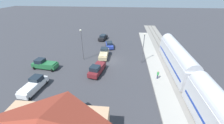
{
  "coord_description": "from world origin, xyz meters",
  "views": [
    {
      "loc": [
        -2.96,
        29.31,
        15.67
      ],
      "look_at": [
        -0.45,
        2.59,
        1.0
      ],
      "focal_mm": 22.12,
      "sensor_mm": 36.0,
      "label": 1
    }
  ],
  "objects_px": {
    "pedestrian_on_platform": "(158,74)",
    "pickup_maroon": "(97,69)",
    "sedan_blue": "(109,45)",
    "pickup_white": "(34,85)",
    "pickup_tan": "(104,53)",
    "light_pole_lot_center": "(82,41)",
    "sedan_black": "(103,37)",
    "light_pole_near_platform": "(144,45)",
    "pickup_green": "(44,64)"
  },
  "relations": [
    {
      "from": "pedestrian_on_platform",
      "to": "sedan_blue",
      "type": "distance_m",
      "value": 18.51
    },
    {
      "from": "pickup_tan",
      "to": "light_pole_near_platform",
      "type": "height_order",
      "value": "light_pole_near_platform"
    },
    {
      "from": "pedestrian_on_platform",
      "to": "pickup_tan",
      "type": "bearing_deg",
      "value": -37.17
    },
    {
      "from": "pedestrian_on_platform",
      "to": "sedan_black",
      "type": "xyz_separation_m",
      "value": [
        13.69,
        -21.55,
        -0.4
      ]
    },
    {
      "from": "sedan_blue",
      "to": "pickup_green",
      "type": "bearing_deg",
      "value": 45.62
    },
    {
      "from": "pedestrian_on_platform",
      "to": "light_pole_near_platform",
      "type": "distance_m",
      "value": 7.75
    },
    {
      "from": "pickup_white",
      "to": "sedan_black",
      "type": "bearing_deg",
      "value": -106.42
    },
    {
      "from": "sedan_black",
      "to": "light_pole_near_platform",
      "type": "xyz_separation_m",
      "value": [
        -11.38,
        14.91,
        3.66
      ]
    },
    {
      "from": "light_pole_lot_center",
      "to": "pickup_tan",
      "type": "bearing_deg",
      "value": -159.62
    },
    {
      "from": "light_pole_lot_center",
      "to": "sedan_black",
      "type": "bearing_deg",
      "value": -99.88
    },
    {
      "from": "pedestrian_on_platform",
      "to": "pickup_tan",
      "type": "height_order",
      "value": "pickup_tan"
    },
    {
      "from": "pickup_green",
      "to": "light_pole_near_platform",
      "type": "bearing_deg",
      "value": -167.9
    },
    {
      "from": "pedestrian_on_platform",
      "to": "pickup_white",
      "type": "relative_size",
      "value": 0.31
    },
    {
      "from": "pedestrian_on_platform",
      "to": "sedan_blue",
      "type": "height_order",
      "value": "pedestrian_on_platform"
    },
    {
      "from": "pickup_green",
      "to": "pickup_white",
      "type": "relative_size",
      "value": 1.0
    },
    {
      "from": "pickup_maroon",
      "to": "pedestrian_on_platform",
      "type": "bearing_deg",
      "value": 174.11
    },
    {
      "from": "pickup_maroon",
      "to": "pickup_white",
      "type": "relative_size",
      "value": 1.02
    },
    {
      "from": "pickup_green",
      "to": "pickup_maroon",
      "type": "height_order",
      "value": "same"
    },
    {
      "from": "sedan_blue",
      "to": "light_pole_near_platform",
      "type": "height_order",
      "value": "light_pole_near_platform"
    },
    {
      "from": "sedan_blue",
      "to": "light_pole_lot_center",
      "type": "relative_size",
      "value": 0.64
    },
    {
      "from": "pickup_maroon",
      "to": "pickup_tan",
      "type": "xyz_separation_m",
      "value": [
        -0.36,
        -7.47,
        0.0
      ]
    },
    {
      "from": "sedan_black",
      "to": "light_pole_near_platform",
      "type": "distance_m",
      "value": 19.11
    },
    {
      "from": "pickup_maroon",
      "to": "light_pole_near_platform",
      "type": "distance_m",
      "value": 11.5
    },
    {
      "from": "pickup_white",
      "to": "light_pole_near_platform",
      "type": "relative_size",
      "value": 0.78
    },
    {
      "from": "pedestrian_on_platform",
      "to": "sedan_blue",
      "type": "bearing_deg",
      "value": -54.29
    },
    {
      "from": "pickup_maroon",
      "to": "light_pole_lot_center",
      "type": "bearing_deg",
      "value": -52.18
    },
    {
      "from": "pickup_green",
      "to": "pickup_white",
      "type": "distance_m",
      "value": 7.32
    },
    {
      "from": "pedestrian_on_platform",
      "to": "pickup_maroon",
      "type": "bearing_deg",
      "value": -5.89
    },
    {
      "from": "pedestrian_on_platform",
      "to": "light_pole_lot_center",
      "type": "relative_size",
      "value": 0.23
    },
    {
      "from": "pickup_tan",
      "to": "light_pole_near_platform",
      "type": "xyz_separation_m",
      "value": [
        -9.16,
        2.05,
        3.51
      ]
    },
    {
      "from": "light_pole_lot_center",
      "to": "pickup_green",
      "type": "bearing_deg",
      "value": 33.68
    },
    {
      "from": "pedestrian_on_platform",
      "to": "pickup_tan",
      "type": "relative_size",
      "value": 0.32
    },
    {
      "from": "sedan_blue",
      "to": "pickup_white",
      "type": "distance_m",
      "value": 22.66
    },
    {
      "from": "pedestrian_on_platform",
      "to": "pickup_maroon",
      "type": "xyz_separation_m",
      "value": [
        11.82,
        -1.22,
        -0.25
      ]
    },
    {
      "from": "sedan_black",
      "to": "pickup_white",
      "type": "bearing_deg",
      "value": 73.58
    },
    {
      "from": "pickup_maroon",
      "to": "pickup_white",
      "type": "bearing_deg",
      "value": 32.5
    },
    {
      "from": "sedan_blue",
      "to": "pickup_white",
      "type": "height_order",
      "value": "pickup_white"
    },
    {
      "from": "pickup_green",
      "to": "light_pole_near_platform",
      "type": "height_order",
      "value": "light_pole_near_platform"
    },
    {
      "from": "pickup_white",
      "to": "light_pole_near_platform",
      "type": "height_order",
      "value": "light_pole_near_platform"
    },
    {
      "from": "sedan_blue",
      "to": "pickup_maroon",
      "type": "bearing_deg",
      "value": 85.81
    },
    {
      "from": "light_pole_near_platform",
      "to": "light_pole_lot_center",
      "type": "xyz_separation_m",
      "value": [
        13.93,
        -0.27,
        0.18
      ]
    },
    {
      "from": "pickup_white",
      "to": "pickup_tan",
      "type": "relative_size",
      "value": 1.03
    },
    {
      "from": "sedan_black",
      "to": "light_pole_near_platform",
      "type": "bearing_deg",
      "value": 127.36
    },
    {
      "from": "pickup_green",
      "to": "pickup_tan",
      "type": "relative_size",
      "value": 1.03
    },
    {
      "from": "pickup_maroon",
      "to": "light_pole_lot_center",
      "type": "xyz_separation_m",
      "value": [
        4.42,
        -5.7,
        3.7
      ]
    },
    {
      "from": "light_pole_near_platform",
      "to": "pickup_maroon",
      "type": "bearing_deg",
      "value": 29.68
    },
    {
      "from": "pedestrian_on_platform",
      "to": "sedan_blue",
      "type": "xyz_separation_m",
      "value": [
        10.8,
        -15.03,
        -0.4
      ]
    },
    {
      "from": "pickup_tan",
      "to": "light_pole_lot_center",
      "type": "xyz_separation_m",
      "value": [
        4.78,
        1.77,
        3.7
      ]
    },
    {
      "from": "pickup_tan",
      "to": "light_pole_lot_center",
      "type": "bearing_deg",
      "value": 20.38
    },
    {
      "from": "pedestrian_on_platform",
      "to": "sedan_blue",
      "type": "relative_size",
      "value": 0.36
    }
  ]
}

